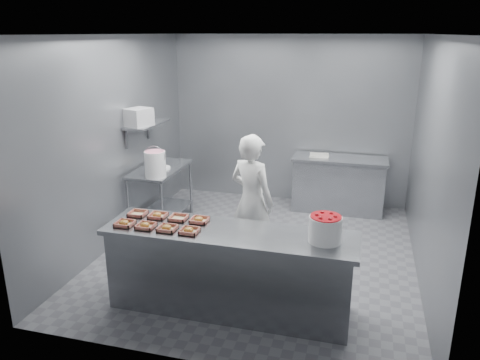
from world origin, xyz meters
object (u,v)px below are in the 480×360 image
(strawberry_tub, at_px, (325,228))
(worker, at_px, (252,201))
(tray_6, at_px, (178,218))
(glaze_bucket, at_px, (155,164))
(tray_2, at_px, (167,228))
(tray_4, at_px, (138,213))
(tray_5, at_px, (158,215))
(prep_table, at_px, (161,187))
(back_counter, at_px, (338,184))
(tray_0, at_px, (125,223))
(appliance, at_px, (139,117))
(tray_1, at_px, (146,226))
(tray_3, at_px, (189,231))
(service_counter, at_px, (230,270))
(tray_7, at_px, (199,220))

(strawberry_tub, bearing_deg, worker, 132.19)
(tray_6, height_order, glaze_bucket, glaze_bucket)
(tray_2, height_order, strawberry_tub, strawberry_tub)
(tray_4, height_order, tray_5, tray_5)
(tray_5, height_order, glaze_bucket, glaze_bucket)
(prep_table, bearing_deg, back_counter, 27.01)
(glaze_bucket, bearing_deg, tray_0, -75.97)
(tray_2, bearing_deg, worker, 64.71)
(tray_0, height_order, appliance, appliance)
(tray_1, bearing_deg, tray_3, 0.00)
(service_counter, distance_m, tray_0, 1.20)
(tray_4, distance_m, strawberry_tub, 2.06)
(appliance, bearing_deg, tray_2, -37.26)
(tray_5, bearing_deg, tray_1, -90.00)
(tray_4, bearing_deg, strawberry_tub, -4.08)
(prep_table, relative_size, tray_3, 6.40)
(back_counter, distance_m, tray_2, 3.75)
(tray_1, xyz_separation_m, tray_7, (0.48, 0.29, 0.00))
(tray_6, bearing_deg, worker, 58.36)
(glaze_bucket, height_order, appliance, appliance)
(strawberry_tub, bearing_deg, tray_2, -174.66)
(back_counter, distance_m, strawberry_tub, 3.30)
(tray_7, bearing_deg, tray_5, 180.00)
(prep_table, distance_m, back_counter, 2.87)
(prep_table, distance_m, strawberry_tub, 3.29)
(tray_1, xyz_separation_m, tray_3, (0.48, 0.00, 0.00))
(back_counter, xyz_separation_m, tray_3, (-1.28, -3.40, 0.47))
(back_counter, height_order, tray_1, tray_1)
(service_counter, xyz_separation_m, tray_2, (-0.62, -0.15, 0.47))
(prep_table, xyz_separation_m, tray_0, (0.55, -2.10, 0.33))
(tray_6, distance_m, appliance, 2.12)
(back_counter, relative_size, glaze_bucket, 3.37)
(tray_1, height_order, appliance, appliance)
(tray_5, bearing_deg, service_counter, -9.72)
(tray_4, bearing_deg, tray_5, -0.00)
(worker, bearing_deg, glaze_bucket, 7.62)
(tray_7, distance_m, appliance, 2.26)
(tray_5, bearing_deg, tray_0, -129.32)
(tray_1, distance_m, tray_3, 0.48)
(tray_3, bearing_deg, appliance, 127.91)
(strawberry_tub, xyz_separation_m, appliance, (-2.78, 1.71, 0.65))
(back_counter, height_order, tray_3, tray_3)
(tray_4, xyz_separation_m, appliance, (-0.73, 1.56, 0.77))
(tray_2, distance_m, tray_6, 0.29)
(prep_table, relative_size, tray_4, 6.40)
(glaze_bucket, bearing_deg, tray_1, -68.45)
(worker, height_order, glaze_bucket, worker)
(service_counter, bearing_deg, back_counter, 74.52)
(back_counter, bearing_deg, strawberry_tub, -89.00)
(tray_3, bearing_deg, tray_1, 180.00)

